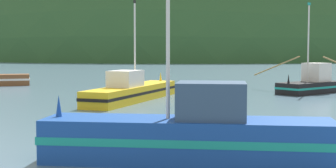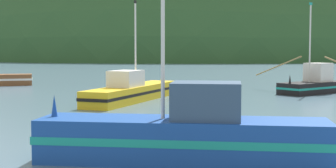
# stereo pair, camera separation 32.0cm
# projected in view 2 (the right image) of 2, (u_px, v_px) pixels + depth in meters

# --- Properties ---
(hill_far_right) EXTENTS (170.95, 136.76, 53.25)m
(hill_far_right) POSITION_uv_depth(u_px,v_px,m) (259.00, 57.00, 224.55)
(hill_far_right) COLOR #386633
(hill_far_right) RESTS_ON ground
(hill_far_center) EXTENTS (120.43, 96.34, 69.91)m
(hill_far_center) POSITION_uv_depth(u_px,v_px,m) (167.00, 57.00, 218.18)
(hill_far_center) COLOR #47703D
(hill_far_center) RESTS_ON ground
(hill_far_left) EXTENTS (191.39, 153.11, 95.92)m
(hill_far_left) POSITION_uv_depth(u_px,v_px,m) (196.00, 58.00, 192.48)
(hill_far_left) COLOR #2D562D
(hill_far_left) RESTS_ON ground
(fishing_boat_blue) EXTENTS (9.28, 3.47, 7.30)m
(fishing_boat_blue) POSITION_uv_depth(u_px,v_px,m) (185.00, 135.00, 15.04)
(fishing_boat_blue) COLOR #19479E
(fishing_boat_blue) RESTS_ON ground
(fishing_boat_yellow) EXTENTS (6.28, 11.26, 6.84)m
(fishing_boat_yellow) POSITION_uv_depth(u_px,v_px,m) (133.00, 91.00, 32.95)
(fishing_boat_yellow) COLOR gold
(fishing_boat_yellow) RESTS_ON ground
(fishing_boat_black) EXTENTS (7.04, 9.58, 7.16)m
(fishing_boat_black) POSITION_uv_depth(u_px,v_px,m) (313.00, 84.00, 38.61)
(fishing_boat_black) COLOR black
(fishing_boat_black) RESTS_ON ground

